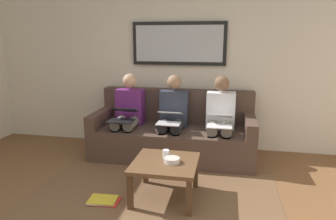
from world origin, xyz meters
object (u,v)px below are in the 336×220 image
object	(u,v)px
bowl	(172,160)
person_middle	(173,114)
coffee_table	(165,166)
magazine_stack	(104,200)
person_left	(220,117)
laptop_black	(123,115)
laptop_white	(220,120)
cup	(166,154)
laptop_silver	(170,118)
person_right	(128,112)
framed_mirror	(179,44)
couch	(174,134)

from	to	relation	value
bowl	person_middle	xyz separation A→B (m)	(0.20, -1.16, 0.18)
coffee_table	magazine_stack	size ratio (longest dim) A/B	1.99
bowl	person_left	world-z (taller)	person_left
laptop_black	person_left	bearing A→B (deg)	-169.79
bowl	laptop_white	distance (m)	1.04
cup	laptop_silver	size ratio (longest dim) A/B	0.26
person_middle	laptop_silver	bearing A→B (deg)	90.00
laptop_silver	person_right	world-z (taller)	person_right
coffee_table	laptop_silver	world-z (taller)	laptop_silver
coffee_table	laptop_silver	size ratio (longest dim) A/B	1.88
laptop_silver	cup	bearing A→B (deg)	98.24
coffee_table	laptop_black	xyz separation A→B (m)	(0.77, -0.92, 0.28)
laptop_white	person_right	size ratio (longest dim) A/B	0.30
coffee_table	framed_mirror	bearing A→B (deg)	-85.43
cup	person_middle	xyz separation A→B (m)	(0.12, -1.06, 0.16)
bowl	person_left	xyz separation A→B (m)	(-0.44, -1.16, 0.18)
cup	person_middle	bearing A→B (deg)	-83.62
bowl	magazine_stack	xyz separation A→B (m)	(0.67, 0.20, -0.41)
couch	person_right	xyz separation A→B (m)	(0.64, 0.07, 0.30)
framed_mirror	magazine_stack	size ratio (longest dim) A/B	4.17
framed_mirror	person_right	bearing A→B (deg)	35.53
couch	person_left	bearing A→B (deg)	173.87
framed_mirror	coffee_table	world-z (taller)	framed_mirror
cup	laptop_black	xyz separation A→B (m)	(0.76, -0.83, 0.18)
framed_mirror	person_left	world-z (taller)	framed_mirror
cup	magazine_stack	xyz separation A→B (m)	(0.58, 0.30, -0.43)
bowl	laptop_black	world-z (taller)	laptop_black
cup	person_right	xyz separation A→B (m)	(0.76, -1.06, 0.16)
framed_mirror	couch	bearing A→B (deg)	90.00
laptop_white	person_right	distance (m)	1.30
framed_mirror	cup	distance (m)	1.88
framed_mirror	cup	size ratio (longest dim) A/B	15.17
cup	laptop_silver	xyz separation A→B (m)	(0.12, -0.82, 0.18)
person_middle	coffee_table	bearing A→B (deg)	96.37
laptop_white	person_right	xyz separation A→B (m)	(1.28, -0.24, -0.01)
person_left	cup	bearing A→B (deg)	63.84
cup	person_left	distance (m)	1.19
person_left	person_right	distance (m)	1.28
bowl	cup	bearing A→B (deg)	-50.90
person_right	magazine_stack	bearing A→B (deg)	97.29
laptop_silver	couch	bearing A→B (deg)	-90.00
person_right	person_left	bearing A→B (deg)	180.00
bowl	laptop_white	bearing A→B (deg)	-115.40
framed_mirror	coffee_table	distance (m)	2.01
cup	couch	bearing A→B (deg)	-84.01
person_right	laptop_black	size ratio (longest dim) A/B	2.96
cup	magazine_stack	size ratio (longest dim) A/B	0.28
person_left	laptop_white	size ratio (longest dim) A/B	3.34
cup	person_left	xyz separation A→B (m)	(-0.52, -1.06, 0.16)
laptop_black	person_right	bearing A→B (deg)	-90.00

